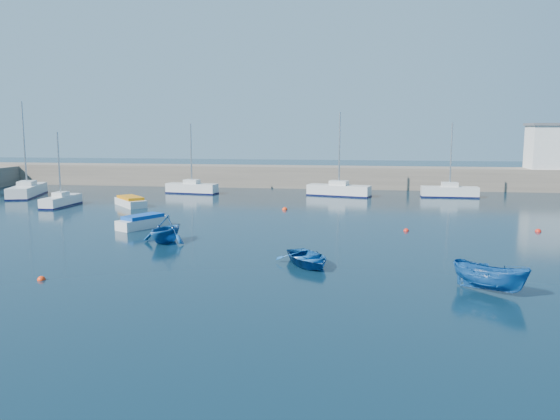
# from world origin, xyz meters

# --- Properties ---
(ground) EXTENTS (220.00, 220.00, 0.00)m
(ground) POSITION_xyz_m (0.00, 0.00, 0.00)
(ground) COLOR #0A202F
(ground) RESTS_ON ground
(back_wall) EXTENTS (96.00, 4.50, 2.60)m
(back_wall) POSITION_xyz_m (0.00, 46.00, 1.30)
(back_wall) COLOR #756859
(back_wall) RESTS_ON ground
(sailboat_3) EXTENTS (1.45, 5.18, 6.92)m
(sailboat_3) POSITION_xyz_m (-22.13, 24.99, 0.54)
(sailboat_3) COLOR silver
(sailboat_3) RESTS_ON ground
(sailboat_4) EXTENTS (4.37, 8.03, 10.09)m
(sailboat_4) POSITION_xyz_m (-30.03, 31.76, 0.66)
(sailboat_4) COLOR silver
(sailboat_4) RESTS_ON ground
(sailboat_5) EXTENTS (6.05, 2.57, 7.85)m
(sailboat_5) POSITION_xyz_m (-13.26, 37.04, 0.63)
(sailboat_5) COLOR silver
(sailboat_5) RESTS_ON ground
(sailboat_6) EXTENTS (7.05, 3.54, 8.99)m
(sailboat_6) POSITION_xyz_m (3.27, 37.19, 0.66)
(sailboat_6) COLOR silver
(sailboat_6) RESTS_ON ground
(sailboat_7) EXTENTS (5.89, 1.66, 7.89)m
(sailboat_7) POSITION_xyz_m (14.99, 37.80, 0.63)
(sailboat_7) COLOR silver
(sailboat_7) RESTS_ON ground
(motorboat_1) EXTENTS (3.09, 4.13, 0.97)m
(motorboat_1) POSITION_xyz_m (-10.00, 15.32, 0.45)
(motorboat_1) COLOR silver
(motorboat_1) RESTS_ON ground
(motorboat_2) EXTENTS (4.24, 4.39, 0.93)m
(motorboat_2) POSITION_xyz_m (-15.74, 26.08, 0.44)
(motorboat_2) COLOR silver
(motorboat_2) RESTS_ON ground
(dinghy_center) EXTENTS (4.14, 4.58, 0.78)m
(dinghy_center) POSITION_xyz_m (3.04, 5.95, 0.39)
(dinghy_center) COLOR #154D91
(dinghy_center) RESTS_ON ground
(dinghy_left) EXTENTS (3.56, 3.89, 1.75)m
(dinghy_left) POSITION_xyz_m (-6.49, 10.53, 0.88)
(dinghy_left) COLOR #154D91
(dinghy_left) RESTS_ON ground
(dinghy_right) EXTENTS (3.57, 3.08, 1.34)m
(dinghy_right) POSITION_xyz_m (11.47, 2.38, 0.67)
(dinghy_right) COLOR #154D91
(dinghy_right) RESTS_ON ground
(buoy_0) EXTENTS (0.39, 0.39, 0.39)m
(buoy_0) POSITION_xyz_m (-9.23, 1.19, 0.00)
(buoy_0) COLOR #FF340D
(buoy_0) RESTS_ON ground
(buoy_1) EXTENTS (0.39, 0.39, 0.39)m
(buoy_1) POSITION_xyz_m (8.96, 16.88, 0.00)
(buoy_1) COLOR red
(buoy_1) RESTS_ON ground
(buoy_3) EXTENTS (0.49, 0.49, 0.49)m
(buoy_3) POSITION_xyz_m (-1.04, 25.90, 0.00)
(buoy_3) COLOR #FF340D
(buoy_3) RESTS_ON ground
(buoy_4) EXTENTS (0.43, 0.43, 0.43)m
(buoy_4) POSITION_xyz_m (18.13, 18.03, 0.00)
(buoy_4) COLOR red
(buoy_4) RESTS_ON ground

